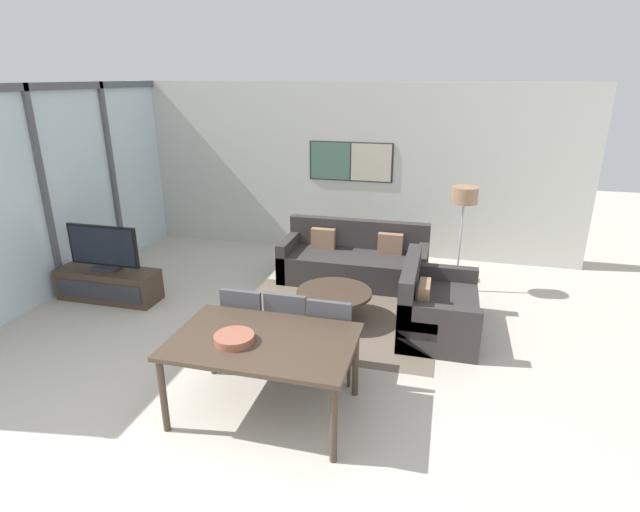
# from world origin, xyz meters

# --- Properties ---
(ground_plane) EXTENTS (24.00, 24.00, 0.00)m
(ground_plane) POSITION_xyz_m (0.00, 0.00, 0.00)
(ground_plane) COLOR beige
(wall_back) EXTENTS (7.80, 0.09, 2.80)m
(wall_back) POSITION_xyz_m (0.00, 5.64, 1.40)
(wall_back) COLOR silver
(wall_back) RESTS_ON ground_plane
(window_wall_left) EXTENTS (0.07, 5.64, 2.80)m
(window_wall_left) POSITION_xyz_m (-3.39, 2.82, 1.53)
(window_wall_left) COLOR silver
(window_wall_left) RESTS_ON ground_plane
(area_rug) EXTENTS (2.54, 2.04, 0.01)m
(area_rug) POSITION_xyz_m (0.50, 3.01, 0.00)
(area_rug) COLOR #706051
(area_rug) RESTS_ON ground_plane
(tv_console) EXTENTS (1.38, 0.47, 0.42)m
(tv_console) POSITION_xyz_m (-2.60, 2.83, 0.21)
(tv_console) COLOR #423326
(tv_console) RESTS_ON ground_plane
(television) EXTENTS (1.02, 0.20, 0.62)m
(television) POSITION_xyz_m (-2.60, 2.83, 0.73)
(television) COLOR #2D2D33
(television) RESTS_ON tv_console
(sofa_main) EXTENTS (2.12, 0.88, 0.85)m
(sofa_main) POSITION_xyz_m (0.50, 4.37, 0.28)
(sofa_main) COLOR #383333
(sofa_main) RESTS_ON ground_plane
(sofa_side) EXTENTS (0.88, 1.36, 0.85)m
(sofa_side) POSITION_xyz_m (1.69, 3.02, 0.28)
(sofa_side) COLOR #383333
(sofa_side) RESTS_ON ground_plane
(coffee_table) EXTENTS (0.93, 0.93, 0.38)m
(coffee_table) POSITION_xyz_m (0.50, 3.01, 0.29)
(coffee_table) COLOR #423326
(coffee_table) RESTS_ON ground_plane
(dining_table) EXTENTS (1.59, 1.03, 0.74)m
(dining_table) POSITION_xyz_m (0.31, 1.07, 0.67)
(dining_table) COLOR #423326
(dining_table) RESTS_ON ground_plane
(dining_chair_left) EXTENTS (0.46, 0.46, 0.90)m
(dining_chair_left) POSITION_xyz_m (-0.14, 1.78, 0.51)
(dining_chair_left) COLOR #4C4C51
(dining_chair_left) RESTS_ON ground_plane
(dining_chair_centre) EXTENTS (0.46, 0.46, 0.90)m
(dining_chair_centre) POSITION_xyz_m (0.31, 1.80, 0.51)
(dining_chair_centre) COLOR #4C4C51
(dining_chair_centre) RESTS_ON ground_plane
(dining_chair_right) EXTENTS (0.46, 0.46, 0.90)m
(dining_chair_right) POSITION_xyz_m (0.76, 1.76, 0.51)
(dining_chair_right) COLOR #4C4C51
(dining_chair_right) RESTS_ON ground_plane
(fruit_bowl) EXTENTS (0.34, 0.34, 0.07)m
(fruit_bowl) POSITION_xyz_m (0.09, 0.96, 0.78)
(fruit_bowl) COLOR #995642
(fruit_bowl) RESTS_ON dining_table
(floor_lamp) EXTENTS (0.34, 0.34, 1.49)m
(floor_lamp) POSITION_xyz_m (1.97, 4.31, 1.27)
(floor_lamp) COLOR #2D2D33
(floor_lamp) RESTS_ON ground_plane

